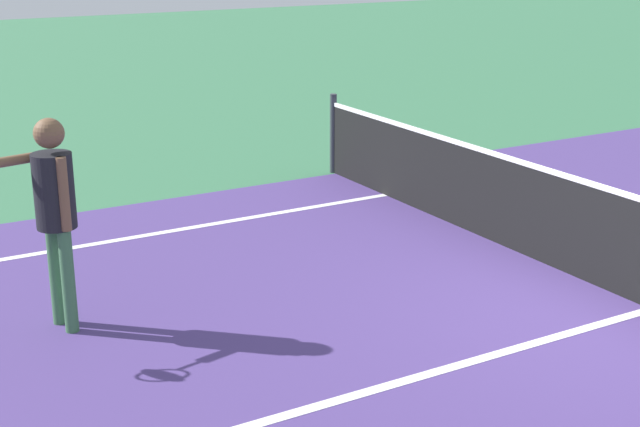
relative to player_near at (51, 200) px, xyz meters
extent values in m
cube|color=white|center=(2.19, 1.32, -1.10)|extent=(0.10, 6.40, 0.01)
cylinder|color=#33383D|center=(-3.20, 4.52, -0.57)|extent=(0.09, 0.09, 1.07)
cylinder|color=#3F7247|center=(0.11, 0.05, -0.67)|extent=(0.11, 0.11, 0.87)
cylinder|color=#3F7247|center=(-0.11, 0.01, -0.67)|extent=(0.11, 0.11, 0.87)
cylinder|color=black|center=(0.00, 0.03, 0.07)|extent=(0.32, 0.32, 0.61)
sphere|color=brown|center=(0.00, 0.03, 0.54)|extent=(0.24, 0.24, 0.24)
cylinder|color=brown|center=(0.16, 0.06, 0.08)|extent=(0.08, 0.08, 0.59)
cylinder|color=brown|center=(-0.11, -0.29, 0.33)|extent=(0.20, 0.60, 0.08)
camera|label=1|loc=(7.04, -1.63, 2.05)|focal=51.13mm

